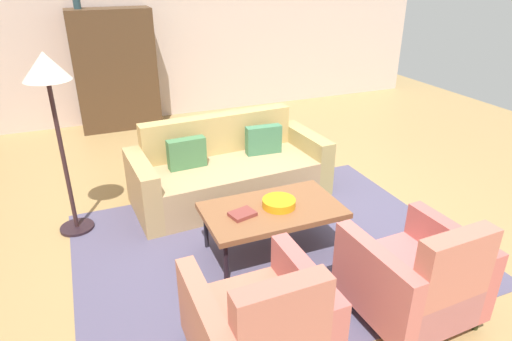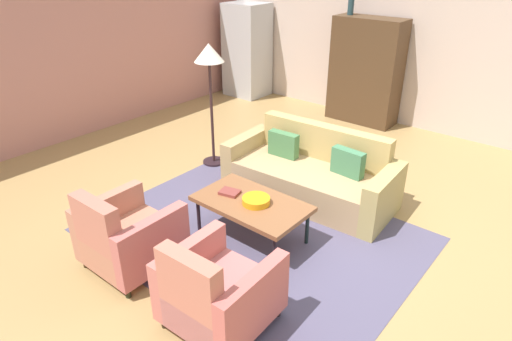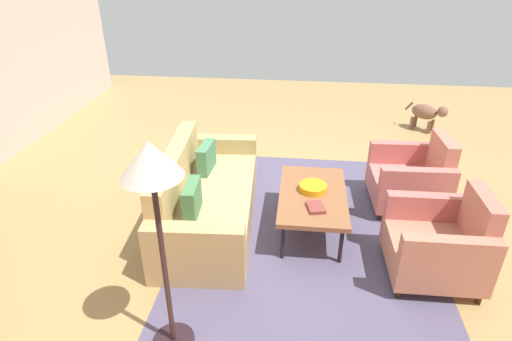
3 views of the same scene
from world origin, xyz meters
TOP-DOWN VIEW (x-y plane):
  - ground_plane at (0.00, 0.00)m, footprint 10.72×10.72m
  - area_rug at (-0.34, -0.47)m, footprint 3.40×2.60m
  - couch at (-0.35, 0.67)m, footprint 2.15×1.03m
  - coffee_table at (-0.34, -0.52)m, footprint 1.20×0.70m
  - armchair_left at (-0.94, -1.68)m, footprint 0.81×0.81m
  - armchair_right at (0.26, -1.68)m, footprint 0.83×0.83m
  - fruit_bowl at (-0.28, -0.52)m, footprint 0.29×0.29m
  - book_stack at (-0.63, -0.54)m, footprint 0.24×0.20m
  - floor_lamp at (-1.97, 0.55)m, footprint 0.40×0.40m
  - dog at (2.66, -2.40)m, footprint 0.48×0.59m

SIDE VIEW (x-z plane):
  - ground_plane at x=0.00m, z-range 0.00..0.00m
  - area_rug at x=-0.34m, z-range 0.00..0.01m
  - couch at x=-0.35m, z-range -0.14..0.72m
  - dog at x=2.66m, z-range 0.08..0.55m
  - armchair_left at x=-0.94m, z-range -0.10..0.78m
  - armchair_right at x=0.26m, z-range -0.10..0.78m
  - coffee_table at x=-0.34m, z-range 0.19..0.63m
  - book_stack at x=-0.63m, z-range 0.45..0.48m
  - fruit_bowl at x=-0.28m, z-range 0.45..0.52m
  - floor_lamp at x=-1.97m, z-range 0.58..2.30m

